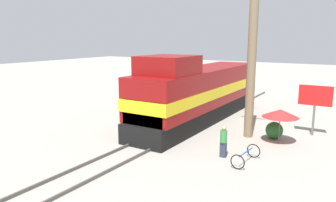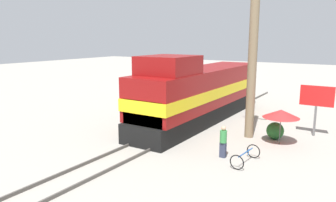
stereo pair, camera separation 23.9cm
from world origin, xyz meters
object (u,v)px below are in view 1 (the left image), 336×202
Objects in this scene: utility_pole at (252,52)px; bicycle at (246,156)px; billboard_sign at (315,99)px; locomotive at (198,93)px; person_bystander at (223,140)px; vendor_umbrella at (280,113)px.

utility_pole is 6.39m from bicycle.
bicycle is at bearing -106.71° from billboard_sign.
locomotive is at bearing 157.93° from utility_pole.
billboard_sign is 7.06m from bicycle.
utility_pole reaches higher than person_bystander.
locomotive reaches higher than billboard_sign.
vendor_umbrella is at bearing -18.89° from locomotive.
billboard_sign is 1.90× the size of person_bystander.
bicycle is (-1.96, -6.52, -1.89)m from billboard_sign.
utility_pole is at bearing -22.07° from locomotive.
billboard_sign is at bearing 63.31° from vendor_umbrella.
utility_pole reaches higher than bicycle.
utility_pole is 4.85m from billboard_sign.
bicycle is (1.22, -0.18, -0.50)m from person_bystander.
vendor_umbrella is (6.10, -2.09, -0.30)m from locomotive.
bicycle is (5.50, -5.91, -1.67)m from locomotive.
person_bystander is (0.06, -4.01, -4.15)m from utility_pole.
billboard_sign is 7.22m from person_bystander.
locomotive is 6.45m from vendor_umbrella.
person_bystander is at bearing -89.21° from utility_pole.
utility_pole reaches higher than locomotive.
person_bystander is at bearing -3.44° from bicycle.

